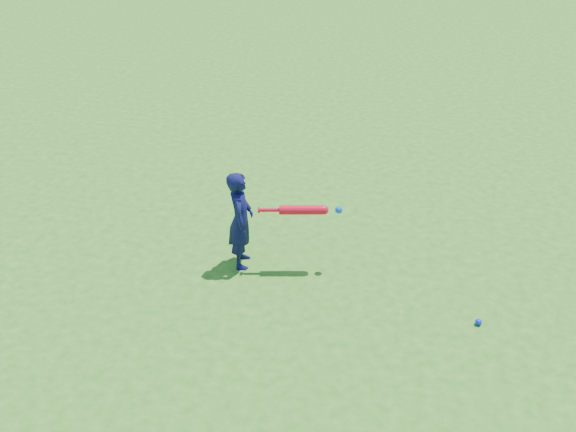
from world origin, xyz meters
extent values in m
plane|color=#2B6C19|center=(0.00, 0.00, 0.00)|extent=(80.00, 80.00, 0.00)
imported|color=#0D0E3F|center=(-0.76, 0.12, 0.56)|extent=(0.33, 0.45, 1.11)
sphere|color=#0D25E5|center=(1.72, -0.44, 0.03)|extent=(0.07, 0.07, 0.07)
cylinder|color=red|center=(-0.56, 0.11, 0.71)|extent=(0.03, 0.07, 0.07)
cylinder|color=red|center=(-0.45, 0.13, 0.71)|extent=(0.22, 0.08, 0.04)
cylinder|color=red|center=(-0.12, 0.19, 0.71)|extent=(0.47, 0.19, 0.10)
sphere|color=red|center=(0.10, 0.24, 0.71)|extent=(0.10, 0.10, 0.10)
sphere|color=blue|center=(0.26, 0.27, 0.71)|extent=(0.08, 0.08, 0.08)
camera|label=1|loc=(0.81, -5.43, 4.10)|focal=40.00mm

